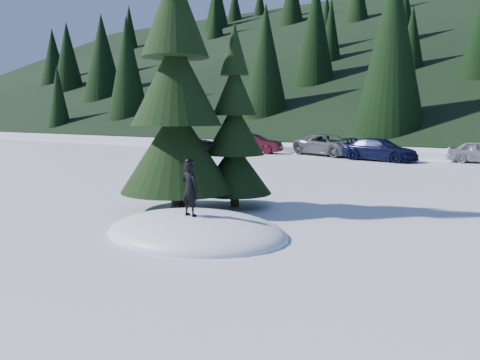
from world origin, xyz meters
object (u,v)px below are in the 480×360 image
Objects in this scene: spruce_short at (235,136)px; car_1 at (253,144)px; car_2 at (329,145)px; car_3 at (380,150)px; child_skier at (190,189)px; car_0 at (186,142)px; spruce_tall at (176,93)px.

car_1 is at bearing 121.90° from spruce_short.
car_2 reaches higher than car_3.
car_1 is (-11.89, 20.53, -0.39)m from child_skier.
car_0 is at bearing 102.83° from car_3.
child_skier is 23.73m from car_1.
spruce_tall is 1.86× the size of car_3.
spruce_tall is 1.65× the size of car_2.
spruce_short is at bearing -155.82° from car_0.
car_2 is at bearing 102.11° from spruce_tall.
spruce_tall is 7.04× the size of child_skier.
car_1 reaches higher than car_3.
car_0 is 0.95× the size of car_3.
car_2 is (-4.23, 19.72, -2.59)m from spruce_tall.
spruce_short is 20.16m from car_1.
child_skier is 25.74m from car_0.
car_0 is at bearing 130.88° from spruce_tall.
car_1 is at bearing -96.91° from car_0.
car_0 is (-14.85, 17.16, -2.57)m from spruce_tall.
spruce_short reaches higher than car_0.
child_skier reaches higher than car_1.
child_skier is (2.27, -2.06, -2.23)m from spruce_tall.
car_3 is at bearing -92.31° from car_2.
spruce_short is 1.16× the size of car_3.
spruce_short is 4.39× the size of child_skier.
spruce_short is at bearing 54.46° from spruce_tall.
spruce_tall is at bearing -170.14° from car_3.
spruce_tall is 2.11m from spruce_short.
car_2 is (-6.50, 21.78, -0.37)m from child_skier.
car_3 is (-0.20, 18.08, -2.65)m from spruce_tall.
car_0 is 5.39m from car_1.
spruce_short is 1.27× the size of car_1.
car_0 is at bearing -45.04° from child_skier.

